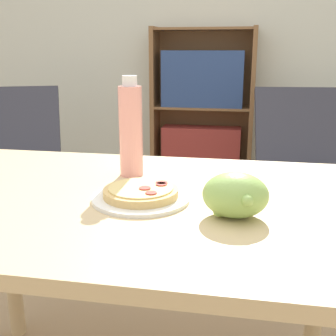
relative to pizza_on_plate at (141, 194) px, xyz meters
The scene contains 8 objects.
wall_back 2.82m from the pizza_on_plate, 92.32° to the left, with size 8.00×0.05×2.60m.
dining_table 0.13m from the pizza_on_plate, 155.44° to the left, with size 1.29×0.85×0.77m.
pizza_on_plate is the anchor object (origin of this frame).
grape_bunch 0.25m from the pizza_on_plate, 16.02° to the right, with size 0.15×0.13×0.10m.
drink_bottle 0.26m from the pizza_on_plate, 110.90° to the left, with size 0.07×0.07×0.30m.
lounge_chair_near 2.04m from the pizza_on_plate, 129.03° to the left, with size 0.78×0.92×0.88m.
lounge_chair_far 1.98m from the pizza_on_plate, 70.64° to the left, with size 0.62×0.81×0.88m.
bookshelf 2.61m from the pizza_on_plate, 92.18° to the left, with size 0.86×0.28×1.31m.
Camera 1 is at (0.36, -1.13, 1.15)m, focal length 45.00 mm.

